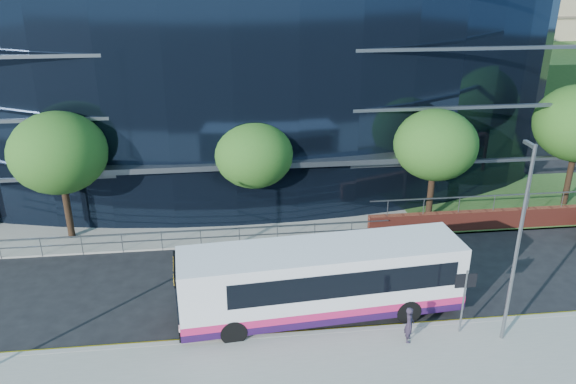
{
  "coord_description": "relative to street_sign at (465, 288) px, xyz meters",
  "views": [
    {
      "loc": [
        -4.53,
        -19.36,
        13.98
      ],
      "look_at": [
        -1.31,
        8.0,
        2.55
      ],
      "focal_mm": 35.0,
      "sensor_mm": 36.0,
      "label": 1
    }
  ],
  "objects": [
    {
      "name": "pedestrian",
      "position": [
        -2.24,
        -0.34,
        -1.25
      ],
      "size": [
        0.48,
        0.62,
        1.5
      ],
      "primitive_type": "imported",
      "rotation": [
        0.0,
        0.0,
        1.33
      ],
      "color": "#282030",
      "rests_on": "pavement_near"
    },
    {
      "name": "tree_dist_e",
      "position": [
        19.5,
        41.59,
        2.39
      ],
      "size": [
        4.62,
        4.62,
        6.51
      ],
      "color": "black",
      "rests_on": "ground"
    },
    {
      "name": "tree_far_c",
      "position": [
        2.5,
        10.59,
        2.39
      ],
      "size": [
        4.62,
        4.62,
        6.51
      ],
      "color": "black",
      "rests_on": "ground"
    },
    {
      "name": "guard_railings",
      "position": [
        -12.5,
        8.59,
        -1.33
      ],
      "size": [
        24.0,
        0.05,
        1.1
      ],
      "color": "slate",
      "rests_on": "ground"
    },
    {
      "name": "ground",
      "position": [
        -4.5,
        1.59,
        -2.15
      ],
      "size": [
        200.0,
        200.0,
        0.0
      ],
      "primitive_type": "plane",
      "color": "black",
      "rests_on": "ground"
    },
    {
      "name": "street_sign",
      "position": [
        0.0,
        0.0,
        0.0
      ],
      "size": [
        0.85,
        0.09,
        2.8
      ],
      "color": "slate",
      "rests_on": "pavement_near"
    },
    {
      "name": "streetlight_east",
      "position": [
        1.5,
        -0.59,
        2.29
      ],
      "size": [
        0.15,
        0.77,
        8.0
      ],
      "color": "slate",
      "rests_on": "pavement_near"
    },
    {
      "name": "far_forecourt",
      "position": [
        -10.5,
        12.59,
        -2.1
      ],
      "size": [
        50.0,
        8.0,
        0.1
      ],
      "primitive_type": "cube",
      "color": "gray",
      "rests_on": "ground"
    },
    {
      "name": "yellow_line_inner",
      "position": [
        -4.5,
        0.94,
        -2.14
      ],
      "size": [
        80.0,
        0.08,
        0.01
      ],
      "primitive_type": "cube",
      "color": "gold",
      "rests_on": "ground"
    },
    {
      "name": "glass_office",
      "position": [
        -8.5,
        22.44,
        5.85
      ],
      "size": [
        44.0,
        23.1,
        16.0
      ],
      "color": "black",
      "rests_on": "ground"
    },
    {
      "name": "yellow_line_outer",
      "position": [
        -4.5,
        0.79,
        -2.14
      ],
      "size": [
        80.0,
        0.08,
        0.01
      ],
      "primitive_type": "cube",
      "color": "gold",
      "rests_on": "ground"
    },
    {
      "name": "city_bus",
      "position": [
        -5.19,
        2.0,
        -0.46
      ],
      "size": [
        11.96,
        3.62,
        3.19
      ],
      "rotation": [
        0.0,
        0.0,
        0.08
      ],
      "color": "silver",
      "rests_on": "ground"
    },
    {
      "name": "tree_far_a",
      "position": [
        -17.5,
        10.59,
        2.71
      ],
      "size": [
        4.95,
        4.95,
        6.98
      ],
      "color": "black",
      "rests_on": "ground"
    },
    {
      "name": "tree_far_b",
      "position": [
        -7.5,
        11.09,
        2.06
      ],
      "size": [
        4.29,
        4.29,
        6.05
      ],
      "color": "black",
      "rests_on": "ground"
    },
    {
      "name": "kerb",
      "position": [
        -4.5,
        0.59,
        -2.07
      ],
      "size": [
        80.0,
        0.25,
        0.16
      ],
      "primitive_type": "cube",
      "color": "gray",
      "rests_on": "ground"
    }
  ]
}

